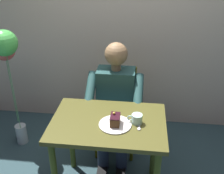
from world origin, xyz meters
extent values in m
cube|color=#4E4A1E|center=(0.00, 0.00, 0.73)|extent=(0.90, 0.63, 0.04)
cylinder|color=#455219|center=(-0.39, -0.25, 0.37)|extent=(0.05, 0.05, 0.73)
cylinder|color=#455219|center=(0.39, -0.25, 0.37)|extent=(0.05, 0.05, 0.73)
cube|color=#5D5A0A|center=(0.00, -0.59, 0.41)|extent=(0.42, 0.42, 0.04)
cube|color=#5D5A0A|center=(0.00, -0.78, 0.66)|extent=(0.38, 0.04, 0.45)
cylinder|color=#5D5A0A|center=(-0.18, -0.41, 0.21)|extent=(0.04, 0.04, 0.41)
cylinder|color=#5D5A0A|center=(0.18, -0.41, 0.21)|extent=(0.04, 0.04, 0.41)
cylinder|color=#5D5A0A|center=(-0.18, -0.77, 0.21)|extent=(0.04, 0.04, 0.41)
cylinder|color=#5D5A0A|center=(0.18, -0.77, 0.21)|extent=(0.04, 0.04, 0.41)
cube|color=#234948|center=(0.00, -0.57, 0.69)|extent=(0.36, 0.22, 0.51)
sphere|color=#94704B|center=(0.00, -0.57, 1.10)|extent=(0.21, 0.21, 0.21)
cylinder|color=#94704B|center=(0.00, -0.57, 0.97)|extent=(0.09, 0.09, 0.06)
cylinder|color=#234948|center=(-0.22, -0.43, 0.80)|extent=(0.08, 0.33, 0.26)
sphere|color=#94704B|center=(-0.22, -0.27, 0.70)|extent=(0.09, 0.09, 0.09)
cylinder|color=#234948|center=(0.22, -0.43, 0.80)|extent=(0.08, 0.33, 0.26)
sphere|color=#94704B|center=(0.22, -0.27, 0.70)|extent=(0.09, 0.09, 0.09)
cylinder|color=#252E41|center=(-0.09, -0.45, 0.41)|extent=(0.13, 0.38, 0.14)
cylinder|color=#252E41|center=(0.09, -0.45, 0.41)|extent=(0.13, 0.38, 0.14)
cylinder|color=#252E41|center=(-0.09, -0.27, 0.20)|extent=(0.11, 0.11, 0.39)
cube|color=black|center=(-0.09, -0.21, 0.03)|extent=(0.09, 0.22, 0.05)
cylinder|color=#252E41|center=(0.09, -0.27, 0.20)|extent=(0.11, 0.11, 0.39)
cube|color=black|center=(0.09, -0.21, 0.03)|extent=(0.09, 0.22, 0.05)
cylinder|color=white|center=(-0.06, 0.05, 0.76)|extent=(0.25, 0.25, 0.01)
cube|color=#4B2F17|center=(-0.06, 0.05, 0.80)|extent=(0.07, 0.11, 0.07)
cube|color=black|center=(-0.06, 0.05, 0.83)|extent=(0.07, 0.11, 0.01)
sphere|color=gold|center=(-0.05, 0.03, 0.85)|extent=(0.02, 0.02, 0.02)
cylinder|color=#AFDBC7|center=(-0.22, 0.00, 0.79)|extent=(0.08, 0.08, 0.08)
torus|color=#AFDBC7|center=(-0.17, 0.00, 0.79)|extent=(0.05, 0.01, 0.05)
cylinder|color=black|center=(-0.22, 0.00, 0.82)|extent=(0.07, 0.07, 0.01)
cube|color=silver|center=(-0.24, 0.01, 0.75)|extent=(0.02, 0.11, 0.01)
ellipsoid|color=silver|center=(-0.24, 0.08, 0.76)|extent=(0.03, 0.04, 0.01)
cylinder|color=#B2C1C6|center=(1.05, -0.56, 0.11)|extent=(0.12, 0.12, 0.22)
sphere|color=#4DC350|center=(1.03, -0.52, 1.17)|extent=(0.25, 0.25, 0.25)
cylinder|color=#4C9956|center=(1.03, -0.52, 0.64)|extent=(0.01, 0.01, 0.83)
sphere|color=#DA564E|center=(1.11, -0.64, 1.06)|extent=(0.21, 0.21, 0.21)
cylinder|color=#4C9956|center=(1.11, -0.64, 0.59)|extent=(0.01, 0.01, 0.74)
camera|label=1|loc=(-0.24, 1.74, 1.97)|focal=43.60mm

